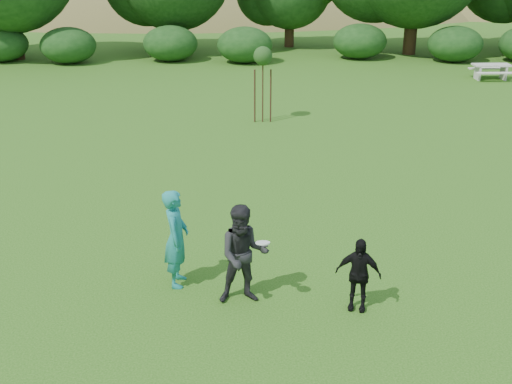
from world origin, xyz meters
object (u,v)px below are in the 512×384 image
at_px(player_teal, 176,238).
at_px(player_black, 358,274).
at_px(player_grey, 244,255).
at_px(sapling, 263,58).
at_px(picnic_table, 491,69).

xyz_separation_m(player_teal, player_black, (3.45, -1.05, -0.29)).
height_order(player_teal, player_grey, player_teal).
height_order(player_black, sapling, sapling).
height_order(player_black, picnic_table, player_black).
bearing_deg(player_teal, player_grey, -115.47).
xyz_separation_m(player_teal, player_grey, (1.33, -0.71, -0.02)).
xyz_separation_m(sapling, picnic_table, (11.57, 7.46, -1.90)).
relative_size(player_teal, player_black, 1.40).
relative_size(player_teal, player_grey, 1.02).
xyz_separation_m(player_black, picnic_table, (10.33, 20.73, -0.21)).
bearing_deg(player_grey, player_teal, 147.63).
height_order(player_teal, player_black, player_teal).
relative_size(player_grey, sapling, 0.70).
height_order(player_teal, sapling, sapling).
relative_size(player_teal, sapling, 0.71).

